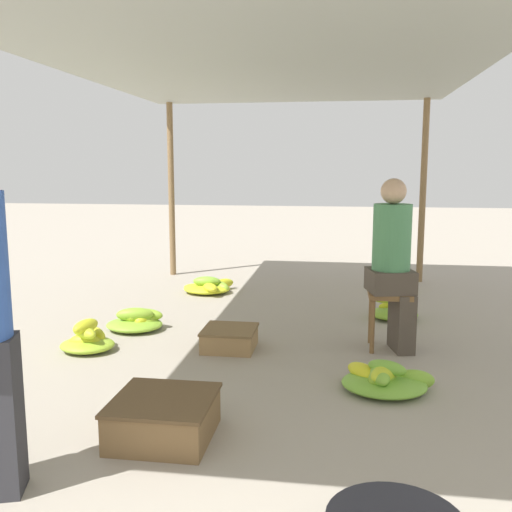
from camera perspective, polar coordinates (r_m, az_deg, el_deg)
The scene contains 13 objects.
canopy_post_back_left at distance 7.75m, azimuth -8.46°, elevation 6.51°, with size 0.08×0.08×2.29m, color olive.
canopy_post_back_right at distance 7.49m, azimuth 16.35°, elevation 6.16°, with size 0.08×0.08×2.29m, color olive.
canopy_tarp at distance 4.60m, azimuth 0.63°, elevation 19.58°, with size 3.67×6.27×0.04m, color #9EA399.
stool at distance 4.71m, azimuth 13.20°, elevation -4.65°, with size 0.34×0.34×0.47m.
vendor_seated at distance 4.64m, azimuth 13.61°, elevation -0.48°, with size 0.40×0.40×1.37m.
banana_pile_left_0 at distance 5.30m, azimuth -11.73°, elevation -6.35°, with size 0.51×0.44×0.21m.
banana_pile_left_1 at distance 4.81m, azimuth -16.47°, elevation -8.06°, with size 0.44×0.51×0.26m.
banana_pile_left_2 at distance 6.69m, azimuth -4.69°, elevation -3.11°, with size 0.60×0.65×0.20m.
banana_pile_right_0 at distance 3.93m, azimuth 12.74°, elevation -11.92°, with size 0.61×0.50×0.21m.
banana_pile_right_1 at distance 7.02m, azimuth 13.56°, elevation -2.81°, with size 0.49×0.49×0.17m.
banana_pile_right_2 at distance 5.70m, azimuth 13.74°, elevation -5.10°, with size 0.47×0.41×0.28m.
crate_near at distance 4.67m, azimuth -2.66°, elevation -8.23°, with size 0.42×0.42×0.17m.
crate_mid at distance 3.25m, azimuth -9.21°, elevation -15.68°, with size 0.54×0.54×0.23m.
Camera 1 is at (0.62, -1.24, 1.46)m, focal length 40.00 mm.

